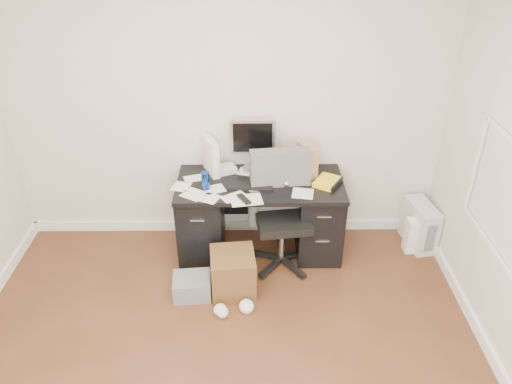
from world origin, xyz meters
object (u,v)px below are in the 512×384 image
(office_chair, at_px, (283,214))
(pc_tower, at_px, (420,225))
(keyboard, at_px, (250,186))
(desk, at_px, (260,215))
(lcd_monitor, at_px, (253,145))
(wicker_basket, at_px, (233,272))

(office_chair, bearing_deg, pc_tower, 3.87)
(keyboard, distance_m, office_chair, 0.38)
(desk, distance_m, office_chair, 0.31)
(lcd_monitor, distance_m, wicker_basket, 1.17)
(wicker_basket, bearing_deg, desk, 67.01)
(lcd_monitor, height_order, pc_tower, lcd_monitor)
(lcd_monitor, bearing_deg, keyboard, -95.21)
(desk, height_order, lcd_monitor, lcd_monitor)
(desk, bearing_deg, lcd_monitor, 105.29)
(office_chair, xyz_separation_m, wicker_basket, (-0.44, -0.38, -0.35))
(keyboard, height_order, wicker_basket, keyboard)
(desk, bearing_deg, keyboard, -138.16)
(pc_tower, bearing_deg, lcd_monitor, 163.97)
(pc_tower, xyz_separation_m, wicker_basket, (-1.79, -0.65, -0.03))
(desk, relative_size, pc_tower, 3.40)
(desk, relative_size, lcd_monitor, 2.94)
(desk, bearing_deg, wicker_basket, -112.99)
(lcd_monitor, relative_size, office_chair, 0.47)
(desk, distance_m, lcd_monitor, 0.66)
(keyboard, bearing_deg, wicker_basket, -101.53)
(lcd_monitor, relative_size, pc_tower, 1.15)
(keyboard, xyz_separation_m, pc_tower, (1.64, 0.16, -0.54))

